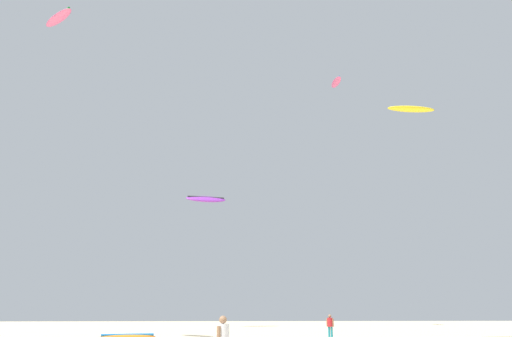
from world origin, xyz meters
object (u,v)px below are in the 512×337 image
kite_aloft_0 (58,18)px  kite_aloft_3 (336,82)px  person_midground (330,324)px  kite_aloft_1 (206,199)px  kite_aloft_4 (411,109)px  kite_grounded_near (128,337)px

kite_aloft_0 → kite_aloft_3: bearing=39.1°
person_midground → kite_aloft_3: size_ratio=0.53×
kite_aloft_1 → kite_aloft_4: 25.11m
kite_grounded_near → kite_aloft_0: 22.40m
kite_aloft_0 → person_midground: bearing=9.8°
kite_aloft_3 → kite_aloft_1: bearing=179.1°
person_midground → kite_aloft_1: kite_aloft_1 is taller
kite_aloft_1 → kite_aloft_4: (15.16, -19.92, 2.02)m
kite_aloft_0 → kite_aloft_3: 31.29m
kite_aloft_3 → kite_aloft_4: 22.95m
kite_grounded_near → kite_aloft_0: kite_aloft_0 is taller
person_midground → kite_grounded_near: person_midground is taller
kite_grounded_near → kite_aloft_3: (17.96, 17.51, 26.58)m
person_midground → kite_aloft_1: size_ratio=0.35×
kite_aloft_3 → kite_aloft_4: bearing=-88.2°
kite_grounded_near → kite_aloft_4: size_ratio=1.06×
person_midground → kite_aloft_1: bearing=-123.8°
kite_aloft_0 → kite_aloft_1: 23.49m
kite_grounded_near → kite_aloft_3: 36.55m
kite_aloft_0 → kite_aloft_4: (24.61, -0.24, -6.67)m
kite_grounded_near → kite_aloft_0: (-6.01, -1.94, 21.49)m
kite_aloft_0 → kite_aloft_4: 25.49m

